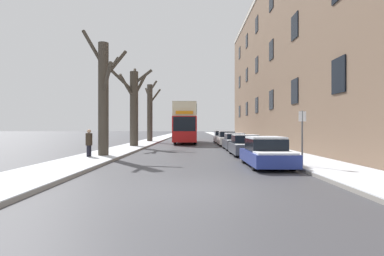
{
  "coord_description": "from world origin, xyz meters",
  "views": [
    {
      "loc": [
        -0.05,
        -8.67,
        1.8
      ],
      "look_at": [
        -0.27,
        21.55,
        1.8
      ],
      "focal_mm": 28.0,
      "sensor_mm": 36.0,
      "label": 1
    }
  ],
  "objects_px": {
    "parked_car_2": "(235,142)",
    "street_sign_post": "(302,136)",
    "parked_car_1": "(245,146)",
    "bare_tree_left_0": "(104,95)",
    "pedestrian_left_sidewalk": "(89,143)",
    "bare_tree_left_1": "(134,104)",
    "parked_car_4": "(222,137)",
    "bare_tree_left_2": "(150,111)",
    "double_decker_bus": "(186,122)",
    "parked_car_3": "(227,139)",
    "parked_car_0": "(266,153)"
  },
  "relations": [
    {
      "from": "bare_tree_left_0",
      "to": "double_decker_bus",
      "type": "height_order",
      "value": "bare_tree_left_0"
    },
    {
      "from": "parked_car_0",
      "to": "pedestrian_left_sidewalk",
      "type": "bearing_deg",
      "value": 161.35
    },
    {
      "from": "street_sign_post",
      "to": "parked_car_2",
      "type": "bearing_deg",
      "value": 96.65
    },
    {
      "from": "parked_car_2",
      "to": "street_sign_post",
      "type": "height_order",
      "value": "street_sign_post"
    },
    {
      "from": "bare_tree_left_2",
      "to": "double_decker_bus",
      "type": "bearing_deg",
      "value": -22.46
    },
    {
      "from": "parked_car_2",
      "to": "bare_tree_left_2",
      "type": "bearing_deg",
      "value": 124.67
    },
    {
      "from": "parked_car_0",
      "to": "parked_car_2",
      "type": "distance_m",
      "value": 10.77
    },
    {
      "from": "parked_car_0",
      "to": "bare_tree_left_0",
      "type": "bearing_deg",
      "value": 155.33
    },
    {
      "from": "bare_tree_left_1",
      "to": "parked_car_4",
      "type": "distance_m",
      "value": 13.11
    },
    {
      "from": "bare_tree_left_1",
      "to": "parked_car_2",
      "type": "height_order",
      "value": "bare_tree_left_1"
    },
    {
      "from": "parked_car_3",
      "to": "pedestrian_left_sidewalk",
      "type": "bearing_deg",
      "value": -124.48
    },
    {
      "from": "bare_tree_left_2",
      "to": "parked_car_3",
      "type": "bearing_deg",
      "value": -37.33
    },
    {
      "from": "parked_car_2",
      "to": "pedestrian_left_sidewalk",
      "type": "relative_size",
      "value": 2.59
    },
    {
      "from": "bare_tree_left_2",
      "to": "double_decker_bus",
      "type": "relative_size",
      "value": 0.69
    },
    {
      "from": "parked_car_1",
      "to": "parked_car_3",
      "type": "xyz_separation_m",
      "value": [
        -0.0,
        11.17,
        0.05
      ]
    },
    {
      "from": "parked_car_4",
      "to": "pedestrian_left_sidewalk",
      "type": "height_order",
      "value": "pedestrian_left_sidewalk"
    },
    {
      "from": "parked_car_0",
      "to": "bare_tree_left_2",
      "type": "bearing_deg",
      "value": 110.65
    },
    {
      "from": "bare_tree_left_2",
      "to": "pedestrian_left_sidewalk",
      "type": "bearing_deg",
      "value": -91.35
    },
    {
      "from": "double_decker_bus",
      "to": "street_sign_post",
      "type": "height_order",
      "value": "double_decker_bus"
    },
    {
      "from": "parked_car_2",
      "to": "bare_tree_left_0",
      "type": "bearing_deg",
      "value": -142.69
    },
    {
      "from": "bare_tree_left_1",
      "to": "parked_car_1",
      "type": "bearing_deg",
      "value": -41.7
    },
    {
      "from": "bare_tree_left_0",
      "to": "pedestrian_left_sidewalk",
      "type": "xyz_separation_m",
      "value": [
        -0.59,
        -0.88,
        -2.84
      ]
    },
    {
      "from": "parked_car_1",
      "to": "street_sign_post",
      "type": "height_order",
      "value": "street_sign_post"
    },
    {
      "from": "bare_tree_left_2",
      "to": "double_decker_bus",
      "type": "height_order",
      "value": "bare_tree_left_2"
    },
    {
      "from": "bare_tree_left_1",
      "to": "bare_tree_left_0",
      "type": "bearing_deg",
      "value": -89.26
    },
    {
      "from": "bare_tree_left_2",
      "to": "bare_tree_left_1",
      "type": "bearing_deg",
      "value": -90.12
    },
    {
      "from": "bare_tree_left_1",
      "to": "bare_tree_left_2",
      "type": "distance_m",
      "value": 10.01
    },
    {
      "from": "parked_car_1",
      "to": "parked_car_3",
      "type": "height_order",
      "value": "parked_car_3"
    },
    {
      "from": "bare_tree_left_1",
      "to": "parked_car_0",
      "type": "xyz_separation_m",
      "value": [
        8.94,
        -13.66,
        -3.35
      ]
    },
    {
      "from": "parked_car_1",
      "to": "parked_car_2",
      "type": "distance_m",
      "value": 5.08
    },
    {
      "from": "bare_tree_left_2",
      "to": "parked_car_1",
      "type": "bearing_deg",
      "value": -63.6
    },
    {
      "from": "parked_car_1",
      "to": "parked_car_3",
      "type": "distance_m",
      "value": 11.17
    },
    {
      "from": "parked_car_3",
      "to": "parked_car_4",
      "type": "distance_m",
      "value": 5.79
    },
    {
      "from": "double_decker_bus",
      "to": "street_sign_post",
      "type": "relative_size",
      "value": 4.32
    },
    {
      "from": "double_decker_bus",
      "to": "parked_car_0",
      "type": "relative_size",
      "value": 2.54
    },
    {
      "from": "bare_tree_left_2",
      "to": "street_sign_post",
      "type": "bearing_deg",
      "value": -67.29
    },
    {
      "from": "parked_car_2",
      "to": "street_sign_post",
      "type": "xyz_separation_m",
      "value": [
        1.36,
        -11.67,
        0.82
      ]
    },
    {
      "from": "double_decker_bus",
      "to": "parked_car_0",
      "type": "xyz_separation_m",
      "value": [
        4.35,
        -21.78,
        -1.93
      ]
    },
    {
      "from": "parked_car_2",
      "to": "parked_car_4",
      "type": "bearing_deg",
      "value": 90.0
    },
    {
      "from": "bare_tree_left_1",
      "to": "double_decker_bus",
      "type": "relative_size",
      "value": 0.69
    },
    {
      "from": "parked_car_2",
      "to": "parked_car_3",
      "type": "height_order",
      "value": "parked_car_3"
    },
    {
      "from": "parked_car_1",
      "to": "parked_car_2",
      "type": "xyz_separation_m",
      "value": [
        0.0,
        5.08,
        0.01
      ]
    },
    {
      "from": "parked_car_2",
      "to": "street_sign_post",
      "type": "distance_m",
      "value": 11.78
    },
    {
      "from": "bare_tree_left_1",
      "to": "parked_car_4",
      "type": "xyz_separation_m",
      "value": [
        8.94,
        8.99,
        -3.32
      ]
    },
    {
      "from": "parked_car_0",
      "to": "parked_car_1",
      "type": "xyz_separation_m",
      "value": [
        -0.0,
        5.69,
        -0.01
      ]
    },
    {
      "from": "pedestrian_left_sidewalk",
      "to": "street_sign_post",
      "type": "relative_size",
      "value": 0.67
    },
    {
      "from": "parked_car_1",
      "to": "pedestrian_left_sidewalk",
      "type": "height_order",
      "value": "pedestrian_left_sidewalk"
    },
    {
      "from": "bare_tree_left_0",
      "to": "parked_car_0",
      "type": "xyz_separation_m",
      "value": [
        8.82,
        -4.05,
        -3.14
      ]
    },
    {
      "from": "parked_car_2",
      "to": "street_sign_post",
      "type": "bearing_deg",
      "value": -83.35
    },
    {
      "from": "bare_tree_left_0",
      "to": "parked_car_4",
      "type": "relative_size",
      "value": 1.91
    }
  ]
}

